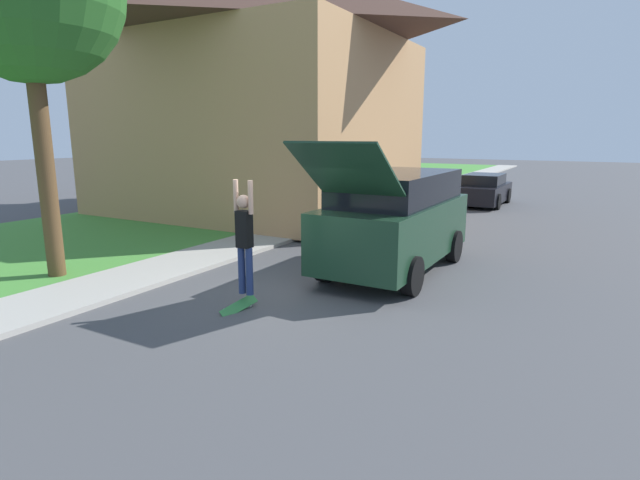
# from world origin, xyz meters

# --- Properties ---
(ground_plane) EXTENTS (120.00, 120.00, 0.00)m
(ground_plane) POSITION_xyz_m (0.00, 0.00, 0.00)
(ground_plane) COLOR #49494C
(lawn) EXTENTS (10.00, 80.00, 0.08)m
(lawn) POSITION_xyz_m (-8.00, 6.00, 0.04)
(lawn) COLOR #478E38
(lawn) RESTS_ON ground_plane
(sidewalk) EXTENTS (1.80, 80.00, 0.10)m
(sidewalk) POSITION_xyz_m (-3.60, 6.00, 0.05)
(sidewalk) COLOR #ADA89E
(sidewalk) RESTS_ON ground_plane
(house) EXTENTS (11.57, 9.66, 9.40)m
(house) POSITION_xyz_m (-7.22, 8.69, 4.94)
(house) COLOR tan
(house) RESTS_ON lawn
(lawn_tree_far) EXTENTS (3.51, 3.51, 6.07)m
(lawn_tree_far) POSITION_xyz_m (-5.03, 8.53, 4.37)
(lawn_tree_far) COLOR brown
(lawn_tree_far) RESTS_ON lawn
(suv_parked) EXTENTS (2.16, 5.68, 2.98)m
(suv_parked) POSITION_xyz_m (1.05, 2.80, 1.21)
(suv_parked) COLOR #193823
(suv_parked) RESTS_ON ground_plane
(car_down_street) EXTENTS (1.86, 4.13, 1.38)m
(car_down_street) POSITION_xyz_m (0.42, 15.28, 0.66)
(car_down_street) COLOR black
(car_down_street) RESTS_ON ground_plane
(skateboarder) EXTENTS (0.41, 0.24, 2.05)m
(skateboarder) POSITION_xyz_m (-0.33, -0.94, 1.34)
(skateboarder) COLOR navy
(skateboarder) RESTS_ON ground_plane
(skateboard) EXTENTS (0.30, 0.77, 0.31)m
(skateboard) POSITION_xyz_m (-0.38, -1.10, 0.07)
(skateboard) COLOR #337F3D
(skateboard) RESTS_ON ground_plane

